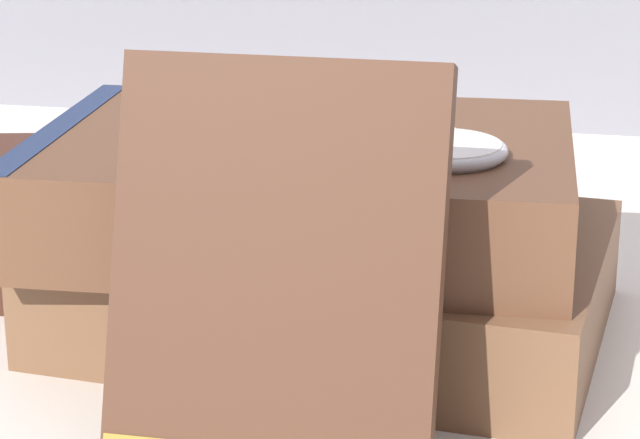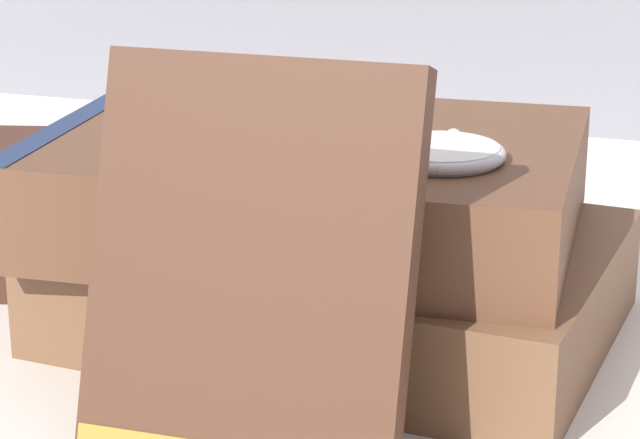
{
  "view_description": "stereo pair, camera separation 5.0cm",
  "coord_description": "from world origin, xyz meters",
  "px_view_note": "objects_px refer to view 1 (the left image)",
  "views": [
    {
      "loc": [
        0.09,
        -0.5,
        0.23
      ],
      "look_at": [
        -0.01,
        0.01,
        0.06
      ],
      "focal_mm": 75.0,
      "sensor_mm": 36.0,
      "label": 1
    },
    {
      "loc": [
        0.14,
        -0.49,
        0.23
      ],
      "look_at": [
        -0.01,
        0.01,
        0.06
      ],
      "focal_mm": 75.0,
      "sensor_mm": 36.0,
      "label": 2
    }
  ],
  "objects_px": {
    "pocket_watch": "(443,150)",
    "book_leaning_front": "(276,285)",
    "book_flat_bottom": "(322,279)",
    "book_flat_top": "(291,185)",
    "reading_glasses": "(333,228)"
  },
  "relations": [
    {
      "from": "pocket_watch",
      "to": "book_leaning_front",
      "type": "bearing_deg",
      "value": -116.45
    },
    {
      "from": "book_flat_bottom",
      "to": "pocket_watch",
      "type": "height_order",
      "value": "pocket_watch"
    },
    {
      "from": "book_flat_top",
      "to": "reading_glasses",
      "type": "xyz_separation_m",
      "value": [
        -0.01,
        0.13,
        -0.06
      ]
    },
    {
      "from": "book_flat_bottom",
      "to": "reading_glasses",
      "type": "bearing_deg",
      "value": 104.55
    },
    {
      "from": "book_flat_top",
      "to": "reading_glasses",
      "type": "height_order",
      "value": "book_flat_top"
    },
    {
      "from": "pocket_watch",
      "to": "book_flat_bottom",
      "type": "bearing_deg",
      "value": 152.59
    },
    {
      "from": "reading_glasses",
      "to": "book_flat_bottom",
      "type": "bearing_deg",
      "value": -69.45
    },
    {
      "from": "book_flat_top",
      "to": "reading_glasses",
      "type": "relative_size",
      "value": 2.14
    },
    {
      "from": "book_flat_bottom",
      "to": "book_leaning_front",
      "type": "bearing_deg",
      "value": -80.52
    },
    {
      "from": "book_leaning_front",
      "to": "pocket_watch",
      "type": "xyz_separation_m",
      "value": [
        0.05,
        0.09,
        0.03
      ]
    },
    {
      "from": "book_flat_bottom",
      "to": "book_leaning_front",
      "type": "distance_m",
      "value": 0.13
    },
    {
      "from": "book_flat_top",
      "to": "pocket_watch",
      "type": "distance_m",
      "value": 0.07
    },
    {
      "from": "book_flat_top",
      "to": "pocket_watch",
      "type": "height_order",
      "value": "pocket_watch"
    },
    {
      "from": "book_leaning_front",
      "to": "reading_glasses",
      "type": "bearing_deg",
      "value": 96.57
    },
    {
      "from": "book_flat_top",
      "to": "book_leaning_front",
      "type": "bearing_deg",
      "value": -82.52
    }
  ]
}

